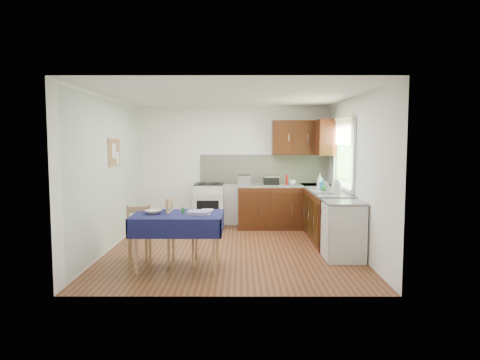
{
  "coord_description": "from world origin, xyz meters",
  "views": [
    {
      "loc": [
        0.15,
        -6.87,
        1.78
      ],
      "look_at": [
        0.14,
        0.08,
        1.15
      ],
      "focal_mm": 32.0,
      "sensor_mm": 36.0,
      "label": 1
    }
  ],
  "objects_px": {
    "toaster": "(244,180)",
    "kettle": "(336,187)",
    "dining_table": "(178,221)",
    "dish_rack": "(327,192)",
    "chair_near": "(179,228)",
    "chair_far": "(140,231)",
    "sandwich_press": "(271,180)"
  },
  "relations": [
    {
      "from": "chair_far",
      "to": "dining_table",
      "type": "bearing_deg",
      "value": 141.64
    },
    {
      "from": "toaster",
      "to": "kettle",
      "type": "relative_size",
      "value": 1.05
    },
    {
      "from": "dish_rack",
      "to": "kettle",
      "type": "relative_size",
      "value": 1.64
    },
    {
      "from": "dining_table",
      "to": "kettle",
      "type": "height_order",
      "value": "kettle"
    },
    {
      "from": "dining_table",
      "to": "dish_rack",
      "type": "height_order",
      "value": "dish_rack"
    },
    {
      "from": "chair_far",
      "to": "dish_rack",
      "type": "relative_size",
      "value": 2.05
    },
    {
      "from": "dish_rack",
      "to": "sandwich_press",
      "type": "bearing_deg",
      "value": 103.13
    },
    {
      "from": "sandwich_press",
      "to": "dish_rack",
      "type": "relative_size",
      "value": 0.75
    },
    {
      "from": "dining_table",
      "to": "toaster",
      "type": "bearing_deg",
      "value": 83.37
    },
    {
      "from": "toaster",
      "to": "dish_rack",
      "type": "height_order",
      "value": "toaster"
    },
    {
      "from": "toaster",
      "to": "dish_rack",
      "type": "relative_size",
      "value": 0.64
    },
    {
      "from": "chair_far",
      "to": "kettle",
      "type": "height_order",
      "value": "kettle"
    },
    {
      "from": "sandwich_press",
      "to": "dining_table",
      "type": "bearing_deg",
      "value": -109.57
    },
    {
      "from": "kettle",
      "to": "chair_near",
      "type": "bearing_deg",
      "value": -159.09
    },
    {
      "from": "chair_near",
      "to": "kettle",
      "type": "bearing_deg",
      "value": -67.12
    },
    {
      "from": "dining_table",
      "to": "chair_near",
      "type": "distance_m",
      "value": 0.23
    },
    {
      "from": "chair_near",
      "to": "dining_table",
      "type": "bearing_deg",
      "value": -174.19
    },
    {
      "from": "kettle",
      "to": "sandwich_press",
      "type": "bearing_deg",
      "value": 121.44
    },
    {
      "from": "dining_table",
      "to": "toaster",
      "type": "relative_size",
      "value": 4.72
    },
    {
      "from": "chair_far",
      "to": "kettle",
      "type": "xyz_separation_m",
      "value": [
        3.11,
        0.78,
        0.56
      ]
    },
    {
      "from": "chair_near",
      "to": "dish_rack",
      "type": "height_order",
      "value": "dish_rack"
    },
    {
      "from": "toaster",
      "to": "chair_far",
      "type": "bearing_deg",
      "value": -105.0
    },
    {
      "from": "dining_table",
      "to": "toaster",
      "type": "xyz_separation_m",
      "value": [
        0.95,
        2.71,
        0.34
      ]
    },
    {
      "from": "chair_near",
      "to": "sandwich_press",
      "type": "xyz_separation_m",
      "value": [
        1.51,
        2.54,
        0.47
      ]
    },
    {
      "from": "chair_far",
      "to": "chair_near",
      "type": "relative_size",
      "value": 0.87
    },
    {
      "from": "dining_table",
      "to": "chair_near",
      "type": "height_order",
      "value": "chair_near"
    },
    {
      "from": "chair_far",
      "to": "dish_rack",
      "type": "height_order",
      "value": "dish_rack"
    },
    {
      "from": "sandwich_press",
      "to": "chair_near",
      "type": "bearing_deg",
      "value": -111.42
    },
    {
      "from": "toaster",
      "to": "kettle",
      "type": "xyz_separation_m",
      "value": [
        1.52,
        -1.59,
        0.02
      ]
    },
    {
      "from": "chair_near",
      "to": "toaster",
      "type": "distance_m",
      "value": 2.76
    },
    {
      "from": "toaster",
      "to": "sandwich_press",
      "type": "xyz_separation_m",
      "value": [
        0.55,
        0.0,
        -0.0
      ]
    },
    {
      "from": "dining_table",
      "to": "sandwich_press",
      "type": "relative_size",
      "value": 4.05
    }
  ]
}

